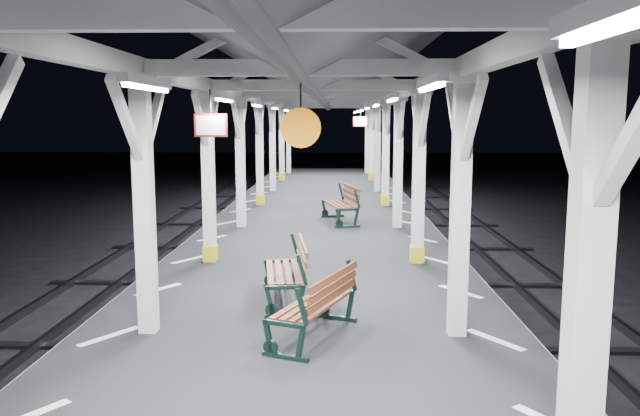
{
  "coord_description": "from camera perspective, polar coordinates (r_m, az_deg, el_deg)",
  "views": [
    {
      "loc": [
        0.44,
        -9.78,
        3.76
      ],
      "look_at": [
        0.16,
        1.09,
        2.2
      ],
      "focal_mm": 35.0,
      "sensor_mm": 36.0,
      "label": 1
    }
  ],
  "objects": [
    {
      "name": "canopy",
      "position": [
        9.81,
        -1.11,
        12.82
      ],
      "size": [
        5.4,
        49.0,
        4.65
      ],
      "color": "silver",
      "rests_on": "platform"
    },
    {
      "name": "platform",
      "position": [
        10.32,
        -1.04,
        -10.25
      ],
      "size": [
        6.0,
        50.0,
        1.0
      ],
      "primitive_type": "cube",
      "color": "black",
      "rests_on": "ground"
    },
    {
      "name": "track_right",
      "position": [
        11.4,
        25.51,
        -11.5
      ],
      "size": [
        2.2,
        60.0,
        0.16
      ],
      "color": "#2D2D33",
      "rests_on": "ground"
    },
    {
      "name": "bench_far",
      "position": [
        16.69,
        2.18,
        0.47
      ],
      "size": [
        1.06,
        1.92,
        0.99
      ],
      "rotation": [
        0.0,
        0.0,
        0.23
      ],
      "color": "black",
      "rests_on": "platform"
    },
    {
      "name": "ground",
      "position": [
        10.49,
        -1.04,
        -12.84
      ],
      "size": [
        120.0,
        120.0,
        0.0
      ],
      "primitive_type": "plane",
      "color": "black",
      "rests_on": "ground"
    },
    {
      "name": "hazard_stripes_left",
      "position": [
        10.57,
        -14.55,
        -7.23
      ],
      "size": [
        1.0,
        48.0,
        0.01
      ],
      "primitive_type": "cube",
      "color": "silver",
      "rests_on": "platform"
    },
    {
      "name": "bench_mid",
      "position": [
        9.52,
        -2.76,
        -5.67
      ],
      "size": [
        0.83,
        1.75,
        0.91
      ],
      "rotation": [
        0.0,
        0.0,
        0.12
      ],
      "color": "black",
      "rests_on": "platform"
    },
    {
      "name": "track_left",
      "position": [
        11.79,
        -26.61,
        -10.93
      ],
      "size": [
        2.2,
        60.0,
        0.16
      ],
      "color": "#2D2D33",
      "rests_on": "ground"
    },
    {
      "name": "bench_near",
      "position": [
        7.91,
        0.0,
        -8.68
      ],
      "size": [
        1.16,
        1.72,
        0.88
      ],
      "rotation": [
        0.0,
        0.0,
        -0.39
      ],
      "color": "black",
      "rests_on": "platform"
    },
    {
      "name": "hazard_stripes_right",
      "position": [
        10.36,
        12.73,
        -7.47
      ],
      "size": [
        1.0,
        48.0,
        0.01
      ],
      "primitive_type": "cube",
      "color": "silver",
      "rests_on": "platform"
    }
  ]
}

